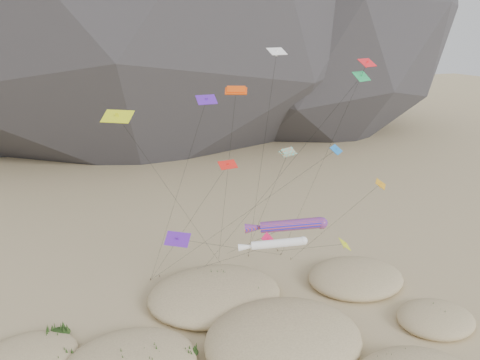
% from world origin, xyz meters
% --- Properties ---
extents(dunes, '(51.92, 35.33, 4.48)m').
position_xyz_m(dunes, '(-0.82, 4.28, 0.75)').
color(dunes, '#CCB789').
rests_on(dunes, ground).
extents(dune_grass, '(41.93, 30.24, 1.49)m').
position_xyz_m(dune_grass, '(-0.50, 4.10, 0.82)').
color(dune_grass, black).
rests_on(dune_grass, ground).
extents(kite_stakes, '(19.85, 3.39, 0.30)m').
position_xyz_m(kite_stakes, '(1.74, 22.74, 0.15)').
color(kite_stakes, '#3F2D1E').
rests_on(kite_stakes, ground).
extents(rainbow_tube_kite, '(8.84, 17.66, 11.62)m').
position_xyz_m(rainbow_tube_kite, '(4.54, 10.52, 10.60)').
color(rainbow_tube_kite, '#E64F18').
rests_on(rainbow_tube_kite, ground).
extents(white_tube_kite, '(8.97, 17.84, 11.63)m').
position_xyz_m(white_tube_kite, '(0.98, 6.05, 10.93)').
color(white_tube_kite, white).
rests_on(white_tube_kite, ground).
extents(orange_parafoil, '(2.62, 13.03, 25.80)m').
position_xyz_m(orange_parafoil, '(-0.73, 12.92, 24.97)').
color(orange_parafoil, '#EA490C').
rests_on(orange_parafoil, ground).
extents(multi_parafoil, '(3.31, 18.21, 19.60)m').
position_xyz_m(multi_parafoil, '(3.94, 10.11, 18.85)').
color(multi_parafoil, '#F35019').
rests_on(multi_parafoil, ground).
extents(delta_kites, '(30.46, 17.23, 29.36)m').
position_xyz_m(delta_kites, '(2.84, 10.90, 19.15)').
color(delta_kites, '#5B1EB0').
rests_on(delta_kites, ground).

